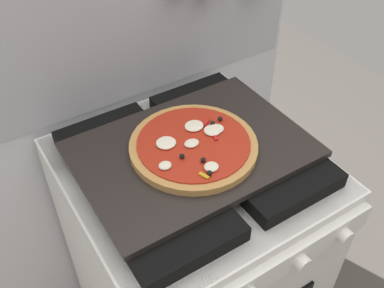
# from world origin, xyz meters

# --- Properties ---
(kitchen_backsplash) EXTENTS (1.10, 0.09, 1.55)m
(kitchen_backsplash) POSITION_xyz_m (0.00, 0.33, 0.79)
(kitchen_backsplash) COLOR silver
(kitchen_backsplash) RESTS_ON ground_plane
(stove) EXTENTS (0.60, 0.64, 0.90)m
(stove) POSITION_xyz_m (-0.00, -0.00, 0.45)
(stove) COLOR white
(stove) RESTS_ON ground_plane
(baking_tray) EXTENTS (0.54, 0.38, 0.02)m
(baking_tray) POSITION_xyz_m (0.00, 0.00, 0.91)
(baking_tray) COLOR black
(baking_tray) RESTS_ON stove
(pizza_left) EXTENTS (0.30, 0.30, 0.03)m
(pizza_left) POSITION_xyz_m (-0.00, -0.01, 0.93)
(pizza_left) COLOR #C18947
(pizza_left) RESTS_ON baking_tray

